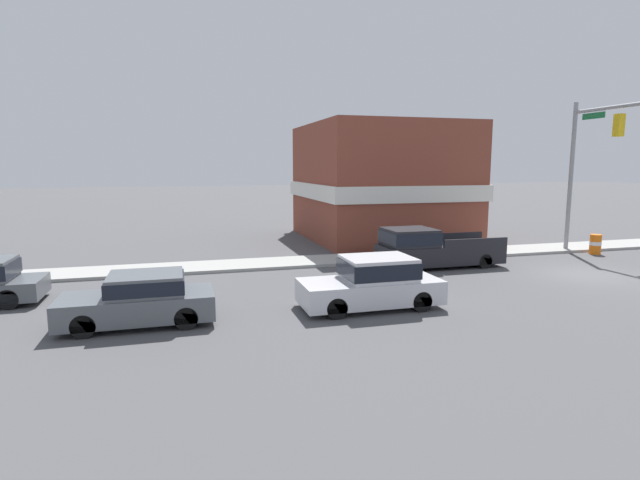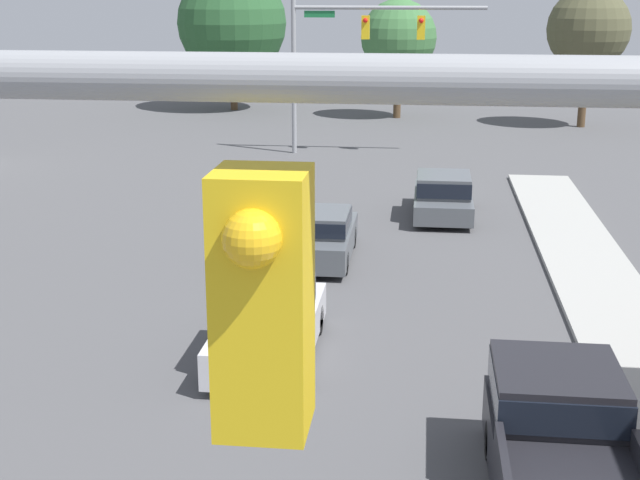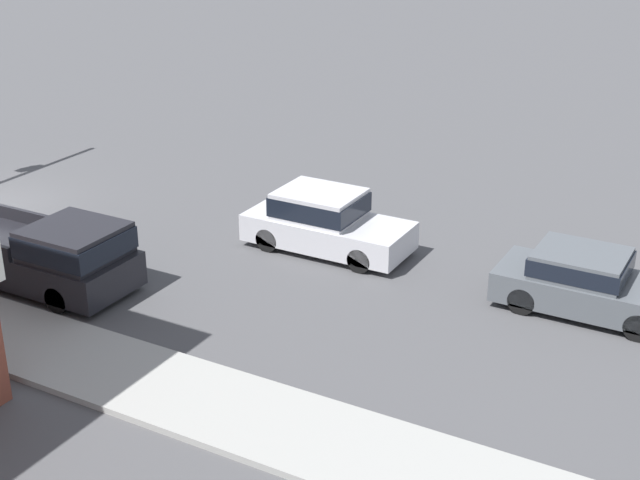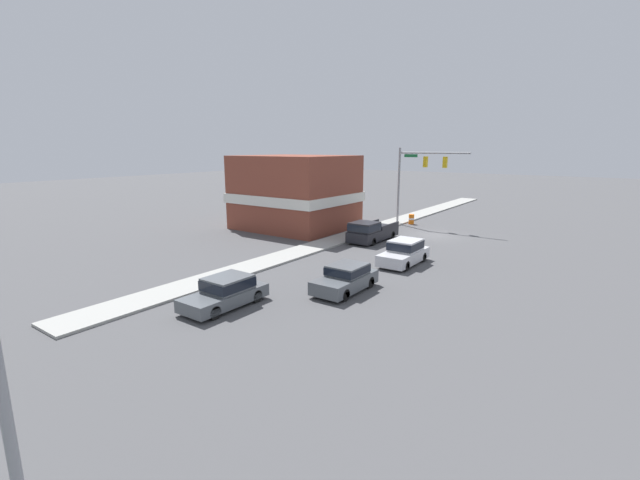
{
  "view_description": "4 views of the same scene",
  "coord_description": "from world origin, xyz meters",
  "px_view_note": "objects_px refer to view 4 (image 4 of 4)",
  "views": [
    {
      "loc": [
        -16.81,
        16.51,
        4.58
      ],
      "look_at": [
        -1.18,
        12.07,
        2.14
      ],
      "focal_mm": 28.0,
      "sensor_mm": 36.0,
      "label": 1
    },
    {
      "loc": [
        1.03,
        -6.75,
        7.63
      ],
      "look_at": [
        -1.12,
        11.34,
        2.43
      ],
      "focal_mm": 50.0,
      "sensor_mm": 36.0,
      "label": 2
    },
    {
      "loc": [
        17.56,
        21.39,
        9.82
      ],
      "look_at": [
        1.21,
        12.28,
        1.87
      ],
      "focal_mm": 50.0,
      "sensor_mm": 36.0,
      "label": 3
    },
    {
      "loc": [
        -14.02,
        36.95,
        7.83
      ],
      "look_at": [
        1.49,
        15.39,
        2.07
      ],
      "focal_mm": 24.0,
      "sensor_mm": 36.0,
      "label": 4
    }
  ],
  "objects_px": {
    "car_lead": "(404,252)",
    "pickup_truck_parked": "(370,231)",
    "car_oncoming": "(226,291)",
    "construction_barrel": "(411,219)",
    "car_second_ahead": "(346,277)"
  },
  "relations": [
    {
      "from": "car_lead",
      "to": "pickup_truck_parked",
      "type": "height_order",
      "value": "pickup_truck_parked"
    },
    {
      "from": "car_oncoming",
      "to": "construction_barrel",
      "type": "xyz_separation_m",
      "value": [
        2.2,
        -27.44,
        -0.26
      ]
    },
    {
      "from": "car_lead",
      "to": "car_second_ahead",
      "type": "distance_m",
      "value": 7.13
    },
    {
      "from": "car_second_ahead",
      "to": "construction_barrel",
      "type": "bearing_deg",
      "value": -75.15
    },
    {
      "from": "car_lead",
      "to": "car_oncoming",
      "type": "xyz_separation_m",
      "value": [
        3.84,
        12.62,
        -0.07
      ]
    },
    {
      "from": "car_oncoming",
      "to": "construction_barrel",
      "type": "relative_size",
      "value": 4.34
    },
    {
      "from": "car_lead",
      "to": "construction_barrel",
      "type": "bearing_deg",
      "value": -67.84
    },
    {
      "from": "car_lead",
      "to": "pickup_truck_parked",
      "type": "bearing_deg",
      "value": -42.35
    },
    {
      "from": "car_oncoming",
      "to": "construction_barrel",
      "type": "distance_m",
      "value": 27.53
    },
    {
      "from": "car_oncoming",
      "to": "car_second_ahead",
      "type": "xyz_separation_m",
      "value": [
        -3.62,
        -5.5,
        -0.01
      ]
    },
    {
      "from": "car_lead",
      "to": "construction_barrel",
      "type": "height_order",
      "value": "car_lead"
    },
    {
      "from": "pickup_truck_parked",
      "to": "construction_barrel",
      "type": "distance_m",
      "value": 9.94
    },
    {
      "from": "car_oncoming",
      "to": "car_second_ahead",
      "type": "height_order",
      "value": "car_oncoming"
    },
    {
      "from": "car_oncoming",
      "to": "car_second_ahead",
      "type": "relative_size",
      "value": 1.05
    },
    {
      "from": "car_oncoming",
      "to": "car_second_ahead",
      "type": "bearing_deg",
      "value": 56.6
    }
  ]
}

